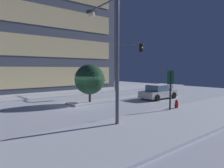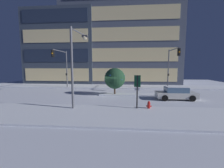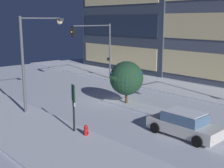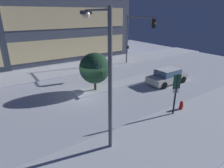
{
  "view_description": "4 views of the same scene",
  "coord_description": "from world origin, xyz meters",
  "px_view_note": "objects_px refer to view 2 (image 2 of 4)",
  "views": [
    {
      "loc": [
        -9.83,
        -15.46,
        3.18
      ],
      "look_at": [
        2.18,
        -1.31,
        1.82
      ],
      "focal_mm": 33.56,
      "sensor_mm": 36.0,
      "label": 1
    },
    {
      "loc": [
        2.29,
        -19.76,
        3.79
      ],
      "look_at": [
        0.72,
        -1.42,
        1.67
      ],
      "focal_mm": 24.49,
      "sensor_mm": 36.0,
      "label": 2
    },
    {
      "loc": [
        18.04,
        -16.79,
        6.86
      ],
      "look_at": [
        0.43,
        -0.76,
        1.81
      ],
      "focal_mm": 48.87,
      "sensor_mm": 36.0,
      "label": 3
    },
    {
      "loc": [
        -6.75,
        -13.79,
        6.83
      ],
      "look_at": [
        1.86,
        -1.04,
        0.95
      ],
      "focal_mm": 29.94,
      "sensor_mm": 36.0,
      "label": 4
    }
  ],
  "objects_px": {
    "car_near": "(176,93)",
    "parking_info_sign": "(137,88)",
    "decorated_tree_median": "(115,78)",
    "traffic_light_corner_far_left": "(62,62)",
    "street_lamp_arched": "(77,56)",
    "traffic_light_corner_far_right": "(172,62)",
    "fire_hydrant": "(149,106)"
  },
  "relations": [
    {
      "from": "fire_hydrant",
      "to": "decorated_tree_median",
      "type": "bearing_deg",
      "value": 116.93
    },
    {
      "from": "car_near",
      "to": "traffic_light_corner_far_left",
      "type": "relative_size",
      "value": 0.71
    },
    {
      "from": "fire_hydrant",
      "to": "decorated_tree_median",
      "type": "relative_size",
      "value": 0.22
    },
    {
      "from": "parking_info_sign",
      "to": "car_near",
      "type": "bearing_deg",
      "value": -28.91
    },
    {
      "from": "street_lamp_arched",
      "to": "fire_hydrant",
      "type": "relative_size",
      "value": 9.14
    },
    {
      "from": "car_near",
      "to": "street_lamp_arched",
      "type": "xyz_separation_m",
      "value": [
        -10.26,
        -4.12,
        3.99
      ]
    },
    {
      "from": "car_near",
      "to": "street_lamp_arched",
      "type": "relative_size",
      "value": 0.64
    },
    {
      "from": "street_lamp_arched",
      "to": "parking_info_sign",
      "type": "relative_size",
      "value": 2.34
    },
    {
      "from": "traffic_light_corner_far_right",
      "to": "street_lamp_arched",
      "type": "bearing_deg",
      "value": -47.34
    },
    {
      "from": "traffic_light_corner_far_right",
      "to": "decorated_tree_median",
      "type": "bearing_deg",
      "value": -63.24
    },
    {
      "from": "fire_hydrant",
      "to": "parking_info_sign",
      "type": "bearing_deg",
      "value": -173.64
    },
    {
      "from": "car_near",
      "to": "traffic_light_corner_far_right",
      "type": "xyz_separation_m",
      "value": [
        1.35,
        6.58,
        3.78
      ]
    },
    {
      "from": "traffic_light_corner_far_right",
      "to": "fire_hydrant",
      "type": "relative_size",
      "value": 8.39
    },
    {
      "from": "traffic_light_corner_far_left",
      "to": "street_lamp_arched",
      "type": "height_order",
      "value": "street_lamp_arched"
    },
    {
      "from": "car_near",
      "to": "decorated_tree_median",
      "type": "distance_m",
      "value": 7.71
    },
    {
      "from": "parking_info_sign",
      "to": "street_lamp_arched",
      "type": "bearing_deg",
      "value": 101.16
    },
    {
      "from": "car_near",
      "to": "street_lamp_arched",
      "type": "height_order",
      "value": "street_lamp_arched"
    },
    {
      "from": "street_lamp_arched",
      "to": "parking_info_sign",
      "type": "distance_m",
      "value": 6.15
    },
    {
      "from": "fire_hydrant",
      "to": "street_lamp_arched",
      "type": "bearing_deg",
      "value": 176.23
    },
    {
      "from": "traffic_light_corner_far_left",
      "to": "street_lamp_arched",
      "type": "bearing_deg",
      "value": 29.16
    },
    {
      "from": "street_lamp_arched",
      "to": "decorated_tree_median",
      "type": "xyz_separation_m",
      "value": [
        3.05,
        6.39,
        -2.49
      ]
    },
    {
      "from": "traffic_light_corner_far_left",
      "to": "traffic_light_corner_far_right",
      "type": "bearing_deg",
      "value": 90.42
    },
    {
      "from": "car_near",
      "to": "parking_info_sign",
      "type": "height_order",
      "value": "parking_info_sign"
    },
    {
      "from": "traffic_light_corner_far_left",
      "to": "decorated_tree_median",
      "type": "xyz_separation_m",
      "value": [
        8.95,
        -4.19,
        -2.24
      ]
    },
    {
      "from": "car_near",
      "to": "parking_info_sign",
      "type": "xyz_separation_m",
      "value": [
        -4.79,
        -4.67,
        1.24
      ]
    },
    {
      "from": "car_near",
      "to": "traffic_light_corner_far_right",
      "type": "height_order",
      "value": "traffic_light_corner_far_right"
    },
    {
      "from": "traffic_light_corner_far_right",
      "to": "decorated_tree_median",
      "type": "distance_m",
      "value": 9.85
    },
    {
      "from": "car_near",
      "to": "street_lamp_arched",
      "type": "bearing_deg",
      "value": -158.81
    },
    {
      "from": "traffic_light_corner_far_right",
      "to": "parking_info_sign",
      "type": "xyz_separation_m",
      "value": [
        -6.14,
        -11.25,
        -2.54
      ]
    },
    {
      "from": "traffic_light_corner_far_right",
      "to": "traffic_light_corner_far_left",
      "type": "bearing_deg",
      "value": -89.58
    },
    {
      "from": "car_near",
      "to": "fire_hydrant",
      "type": "xyz_separation_m",
      "value": [
        -3.75,
        -4.55,
        -0.34
      ]
    },
    {
      "from": "parking_info_sign",
      "to": "decorated_tree_median",
      "type": "distance_m",
      "value": 7.35
    }
  ]
}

